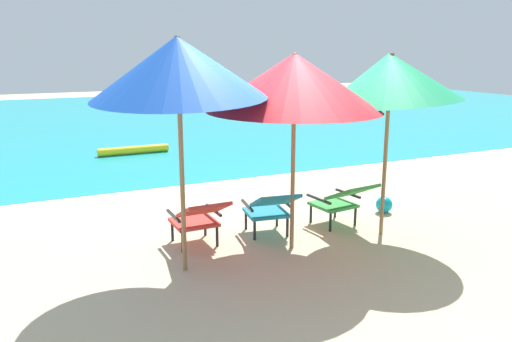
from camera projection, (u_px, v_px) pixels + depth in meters
name	position (u px, v px, depth m)	size (l,w,h in m)	color
ground_plane	(182.00, 170.00, 10.27)	(40.00, 40.00, 0.00)	#CCB78E
ocean_band	(114.00, 120.00, 17.19)	(40.00, 18.00, 0.01)	teal
swim_buoy	(134.00, 150.00, 11.73)	(0.18, 0.18, 1.60)	yellow
lounge_chair_left	(199.00, 217.00, 6.16)	(0.56, 0.88, 0.68)	red
lounge_chair_center	(270.00, 207.00, 6.52)	(0.66, 0.94, 0.68)	teal
lounge_chair_right	(342.00, 199.00, 6.88)	(0.64, 0.93, 0.68)	#338E3D
beach_umbrella_left	(178.00, 68.00, 5.12)	(2.54, 2.54, 2.54)	olive
beach_umbrella_center	(294.00, 82.00, 5.80)	(2.87, 2.87, 2.33)	olive
beach_umbrella_right	(390.00, 78.00, 6.26)	(2.46, 2.46, 2.39)	olive
beach_ball	(384.00, 205.00, 7.58)	(0.24, 0.24, 0.24)	#0A93AD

